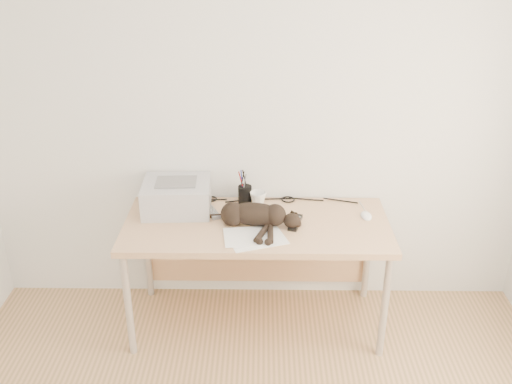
{
  "coord_description": "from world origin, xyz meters",
  "views": [
    {
      "loc": [
        0.03,
        -1.63,
        2.39
      ],
      "look_at": [
        -0.0,
        1.34,
        0.97
      ],
      "focal_mm": 40.0,
      "sensor_mm": 36.0,
      "label": 1
    }
  ],
  "objects_px": {
    "cat": "(252,215)",
    "pen_cup": "(245,194)",
    "printer": "(177,196)",
    "mouse": "(366,214)",
    "desk": "(257,235)",
    "mug": "(258,199)"
  },
  "relations": [
    {
      "from": "printer",
      "to": "mouse",
      "type": "height_order",
      "value": "printer"
    },
    {
      "from": "printer",
      "to": "cat",
      "type": "relative_size",
      "value": 0.67
    },
    {
      "from": "cat",
      "to": "mouse",
      "type": "bearing_deg",
      "value": 17.53
    },
    {
      "from": "printer",
      "to": "mug",
      "type": "height_order",
      "value": "printer"
    },
    {
      "from": "printer",
      "to": "mouse",
      "type": "bearing_deg",
      "value": -4.05
    },
    {
      "from": "cat",
      "to": "pen_cup",
      "type": "bearing_deg",
      "value": 108.37
    },
    {
      "from": "pen_cup",
      "to": "mouse",
      "type": "height_order",
      "value": "pen_cup"
    },
    {
      "from": "cat",
      "to": "pen_cup",
      "type": "distance_m",
      "value": 0.3
    },
    {
      "from": "printer",
      "to": "pen_cup",
      "type": "relative_size",
      "value": 1.92
    },
    {
      "from": "cat",
      "to": "pen_cup",
      "type": "height_order",
      "value": "pen_cup"
    },
    {
      "from": "printer",
      "to": "mug",
      "type": "relative_size",
      "value": 4.13
    },
    {
      "from": "printer",
      "to": "cat",
      "type": "xyz_separation_m",
      "value": [
        0.47,
        -0.2,
        -0.03
      ]
    },
    {
      "from": "cat",
      "to": "mug",
      "type": "xyz_separation_m",
      "value": [
        0.03,
        0.25,
        -0.02
      ]
    },
    {
      "from": "desk",
      "to": "mouse",
      "type": "distance_m",
      "value": 0.69
    },
    {
      "from": "printer",
      "to": "mouse",
      "type": "relative_size",
      "value": 3.75
    },
    {
      "from": "mug",
      "to": "pen_cup",
      "type": "bearing_deg",
      "value": 156.96
    },
    {
      "from": "mug",
      "to": "mouse",
      "type": "relative_size",
      "value": 0.91
    },
    {
      "from": "printer",
      "to": "cat",
      "type": "height_order",
      "value": "printer"
    },
    {
      "from": "desk",
      "to": "printer",
      "type": "bearing_deg",
      "value": 170.48
    },
    {
      "from": "cat",
      "to": "pen_cup",
      "type": "xyz_separation_m",
      "value": [
        -0.05,
        0.29,
        -0.0
      ]
    },
    {
      "from": "printer",
      "to": "mug",
      "type": "bearing_deg",
      "value": 6.58
    },
    {
      "from": "mug",
      "to": "mouse",
      "type": "bearing_deg",
      "value": -11.97
    }
  ]
}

